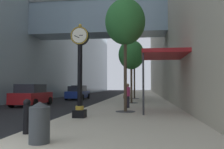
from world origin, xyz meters
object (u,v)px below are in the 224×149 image
Objects in this scene: bollard_nearest at (27,116)px; pedestrian_walking at (127,95)px; street_tree_mid_near at (131,55)px; trash_bin at (39,122)px; car_blue_mid at (78,93)px; street_tree_near at (125,22)px; street_tree_mid_far at (134,58)px; bollard_third at (81,102)px; street_clock at (80,66)px; car_red_far at (32,95)px; car_grey_near at (79,91)px.

pedestrian_walking is (2.46, 8.83, 0.29)m from bollard_nearest.
street_tree_mid_near is 5.12× the size of trash_bin.
street_tree_mid_near is 1.18× the size of car_blue_mid.
street_tree_near is 1.09× the size of street_tree_mid_far.
street_tree_mid_near is (2.50, 7.01, 3.53)m from bollard_third.
street_tree_mid_far reaches higher than trash_bin.
street_clock reaches higher than pedestrian_walking.
street_clock is at bearing 80.74° from bollard_nearest.
street_tree_mid_near is at bearing 83.57° from trash_bin.
street_tree_mid_far is at bearing 49.28° from car_red_far.
street_tree_near is 1.57× the size of car_red_far.
street_tree_near reaches higher than car_grey_near.
pedestrian_walking reaches higher than trash_bin.
street_tree_mid_near is 6.79m from street_tree_mid_far.
street_tree_mid_far is 5.62× the size of trash_bin.
car_red_far is (-7.76, 2.08, -0.15)m from pedestrian_walking.
bollard_third is (-0.61, 2.46, -1.83)m from street_clock.
bollard_nearest is 1.39m from trash_bin.
street_clock is at bearing -73.83° from car_blue_mid.
street_clock is 2.70× the size of pedestrian_walking.
street_tree_mid_far is at bearing 83.35° from street_clock.
bollard_third is 0.16× the size of street_tree_near.
car_blue_mid is 8.98m from car_red_far.
car_red_far is at bearing 129.48° from street_clock.
street_tree_mid_near reaches higher than car_grey_near.
car_red_far is at bearing 150.16° from street_tree_near.
bollard_nearest is at bearing -105.58° from pedestrian_walking.
street_tree_mid_near is 16.20m from car_grey_near.
street_tree_near is at bearing -67.73° from car_grey_near.
street_tree_mid_near is 5.45m from pedestrian_walking.
street_tree_near is at bearing 5.41° from bollard_third.
car_grey_near is (-8.30, 20.26, -4.40)m from street_tree_near.
bollard_third is 1.00× the size of trash_bin.
bollard_nearest is 8.25m from street_tree_near.
car_blue_mid is at bearing 106.17° from street_clock.
street_tree_mid_far is (2.50, 19.98, 4.11)m from bollard_nearest.
bollard_nearest is 1.00× the size of bollard_third.
trash_bin is 0.66× the size of pedestrian_walking.
pedestrian_walking is 12.76m from car_blue_mid.
car_blue_mid is (-4.05, 19.80, 0.07)m from bollard_nearest.
trash_bin is 0.26× the size of car_grey_near.
pedestrian_walking reaches higher than car_red_far.
trash_bin is at bearing -62.64° from car_red_far.
street_tree_mid_far is 1.45× the size of car_red_far.
car_grey_near is at bearing 102.24° from bollard_nearest.
street_tree_near reaches higher than trash_bin.
car_blue_mid reaches higher than trash_bin.
pedestrian_walking is at bearing -65.20° from car_grey_near.
bollard_nearest is at bearing -64.11° from car_red_far.
bollard_third is at bearing 103.94° from street_clock.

